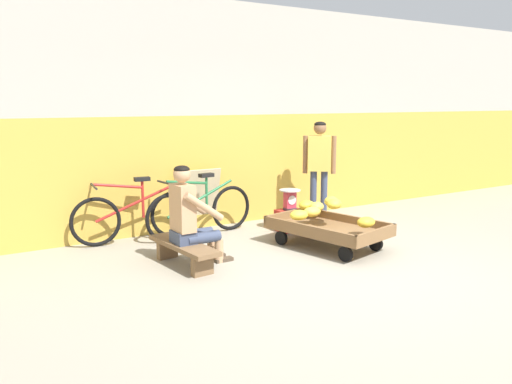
# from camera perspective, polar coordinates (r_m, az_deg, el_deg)

# --- Properties ---
(ground_plane) EXTENTS (80.00, 80.00, 0.00)m
(ground_plane) POSITION_cam_1_polar(r_m,az_deg,el_deg) (5.69, 11.65, -8.98)
(ground_plane) COLOR gray
(back_wall) EXTENTS (16.00, 0.30, 3.23)m
(back_wall) POSITION_cam_1_polar(r_m,az_deg,el_deg) (7.81, -3.01, 8.41)
(back_wall) COLOR gold
(back_wall) RESTS_ON ground
(banana_cart) EXTENTS (1.15, 1.59, 0.36)m
(banana_cart) POSITION_cam_1_polar(r_m,az_deg,el_deg) (6.59, 7.90, -4.06)
(banana_cart) COLOR brown
(banana_cart) RESTS_ON ground
(banana_pile) EXTENTS (0.79, 1.38, 0.26)m
(banana_pile) POSITION_cam_1_polar(r_m,az_deg,el_deg) (6.69, 7.39, -1.89)
(banana_pile) COLOR gold
(banana_pile) RESTS_ON banana_cart
(low_bench) EXTENTS (0.42, 1.13, 0.27)m
(low_bench) POSITION_cam_1_polar(r_m,az_deg,el_deg) (5.87, -7.95, -6.23)
(low_bench) COLOR brown
(low_bench) RESTS_ON ground
(vendor_seated) EXTENTS (0.69, 0.49, 1.14)m
(vendor_seated) POSITION_cam_1_polar(r_m,az_deg,el_deg) (5.82, -7.26, -2.63)
(vendor_seated) COLOR tan
(vendor_seated) RESTS_ON ground
(plastic_crate) EXTENTS (0.36, 0.28, 0.30)m
(plastic_crate) POSITION_cam_1_polar(r_m,az_deg,el_deg) (7.43, 3.72, -3.11)
(plastic_crate) COLOR red
(plastic_crate) RESTS_ON ground
(weighing_scale) EXTENTS (0.30, 0.30, 0.29)m
(weighing_scale) POSITION_cam_1_polar(r_m,az_deg,el_deg) (7.36, 3.76, -0.81)
(weighing_scale) COLOR #28282D
(weighing_scale) RESTS_ON plastic_crate
(bicycle_near_left) EXTENTS (1.66, 0.48, 0.86)m
(bicycle_near_left) POSITION_cam_1_polar(r_m,az_deg,el_deg) (6.95, -13.11, -2.56)
(bicycle_near_left) COLOR black
(bicycle_near_left) RESTS_ON ground
(bicycle_far_left) EXTENTS (1.65, 0.48, 0.86)m
(bicycle_far_left) POSITION_cam_1_polar(r_m,az_deg,el_deg) (7.13, -6.13, -2.03)
(bicycle_far_left) COLOR black
(bicycle_far_left) RESTS_ON ground
(sign_board) EXTENTS (0.70, 0.23, 0.88)m
(sign_board) POSITION_cam_1_polar(r_m,az_deg,el_deg) (7.47, -6.62, -0.82)
(sign_board) COLOR #C6B289
(sign_board) RESTS_ON ground
(customer_adult) EXTENTS (0.41, 0.35, 1.53)m
(customer_adult) POSITION_cam_1_polar(r_m,az_deg,el_deg) (7.79, 6.98, 3.45)
(customer_adult) COLOR #38425B
(customer_adult) RESTS_ON ground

